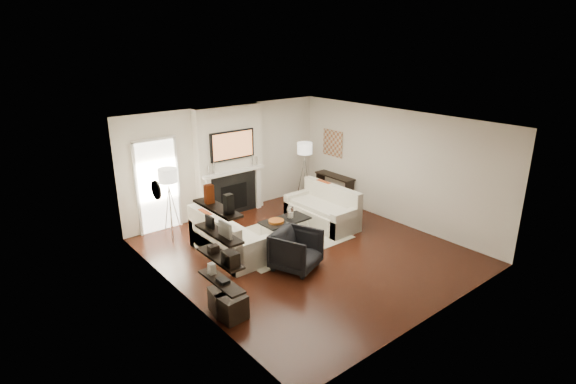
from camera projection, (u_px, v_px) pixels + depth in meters
room_envelope at (307, 190)px, 8.92m from camera, size 6.00×6.00×6.00m
chimney_breast at (230, 161)px, 11.03m from camera, size 1.80×0.25×2.70m
fireplace_surround at (234, 194)px, 11.20m from camera, size 1.30×0.02×1.04m
firebox at (234, 197)px, 11.22m from camera, size 0.75×0.02×0.65m
mantel_pilaster_l at (209, 200)px, 10.74m from camera, size 0.12×0.08×1.10m
mantel_pilaster_r at (258, 188)px, 11.60m from camera, size 0.12×0.08×1.10m
mantel_shelf at (234, 172)px, 10.97m from camera, size 1.70×0.18×0.07m
tv_body at (232, 145)px, 10.77m from camera, size 1.20×0.06×0.70m
tv_screen at (233, 145)px, 10.75m from camera, size 1.10×0.00×0.62m
candlestick_l_tall at (214, 168)px, 10.59m from camera, size 0.04×0.04×0.30m
candlestick_l_short at (209, 170)px, 10.52m from camera, size 0.04×0.04×0.24m
candlestick_r_tall at (252, 161)px, 11.24m from camera, size 0.04×0.04×0.30m
candlestick_r_short at (256, 161)px, 11.33m from camera, size 0.04×0.04×0.24m
hallway_panel at (158, 186)px, 10.10m from camera, size 0.90×0.02×2.10m
door_trim_l at (137, 191)px, 9.80m from camera, size 0.06×0.06×2.16m
door_trim_r at (178, 183)px, 10.37m from camera, size 0.06×0.06×2.16m
door_trim_top at (153, 139)px, 9.73m from camera, size 1.02×0.06×0.06m
rug at (282, 238)px, 9.97m from camera, size 2.60×2.00×0.01m
loveseat_left_base at (229, 245)px, 9.16m from camera, size 0.85×1.80×0.42m
loveseat_left_back at (214, 235)px, 8.85m from camera, size 0.18×1.80×0.80m
loveseat_left_arm_n at (252, 255)px, 8.53m from camera, size 0.85×0.18×0.60m
loveseat_left_arm_s at (209, 229)px, 9.72m from camera, size 0.85×0.18×0.60m
loveseat_left_cushion at (231, 233)px, 9.10m from camera, size 0.63×1.44×0.10m
pillow_left_orange at (206, 221)px, 9.01m from camera, size 0.10×0.42×0.42m
pillow_left_charcoal at (221, 231)px, 8.57m from camera, size 0.10×0.40×0.40m
loveseat_right_base at (321, 216)px, 10.65m from camera, size 0.85×1.80×0.42m
loveseat_right_back at (332, 201)px, 10.74m from camera, size 0.18×1.80×0.80m
loveseat_right_arm_n at (346, 223)px, 10.02m from camera, size 0.85×0.18×0.60m
loveseat_right_arm_s at (299, 203)px, 11.21m from camera, size 0.85×0.18×0.60m
loveseat_right_cushion at (320, 206)px, 10.53m from camera, size 0.63×1.44×0.10m
pillow_right_orange at (323, 189)px, 10.90m from camera, size 0.10×0.42×0.42m
pillow_right_charcoal at (341, 196)px, 10.46m from camera, size 0.10×0.40×0.40m
coffee_table at (285, 220)px, 9.91m from camera, size 1.10×0.55×0.04m
coffee_leg_nw at (273, 238)px, 9.51m from camera, size 0.02×0.02×0.38m
coffee_leg_ne at (309, 227)px, 10.11m from camera, size 0.02×0.02×0.38m
coffee_leg_sw at (261, 232)px, 9.84m from camera, size 0.02×0.02×0.38m
coffee_leg_se at (296, 221)px, 10.43m from camera, size 0.02×0.02×0.38m
hurricane_glass at (290, 212)px, 9.94m from camera, size 0.14×0.14×0.25m
hurricane_candle at (290, 215)px, 9.96m from camera, size 0.09×0.09×0.14m
copper_bowl at (276, 221)px, 9.74m from camera, size 0.34×0.34×0.06m
armchair at (296, 248)px, 8.55m from camera, size 1.03×1.01×0.83m
lamp_left_post at (171, 213)px, 9.81m from camera, size 0.02×0.02×1.20m
lamp_left_shade at (168, 175)px, 9.53m from camera, size 0.40×0.40×0.30m
lamp_left_leg_a at (176, 211)px, 9.87m from camera, size 0.25×0.02×1.23m
lamp_left_leg_b at (167, 212)px, 9.84m from camera, size 0.14×0.22×1.23m
lamp_left_leg_c at (171, 214)px, 9.70m from camera, size 0.14×0.22×1.23m
lamp_right_post at (304, 179)px, 12.16m from camera, size 0.02×0.02×1.20m
lamp_right_shade at (305, 148)px, 11.88m from camera, size 0.40×0.40×0.30m
lamp_right_leg_a at (307, 178)px, 12.22m from camera, size 0.25×0.02×1.23m
lamp_right_leg_b at (301, 178)px, 12.19m from camera, size 0.14×0.22×1.23m
lamp_right_leg_c at (305, 180)px, 12.05m from camera, size 0.14×0.22×1.23m
console_top at (335, 176)px, 11.96m from camera, size 0.35×1.20×0.04m
console_leg_n at (349, 195)px, 11.68m from camera, size 0.30×0.04×0.71m
console_leg_s at (320, 184)px, 12.49m from camera, size 0.30×0.04×0.71m
wall_art at (333, 143)px, 11.99m from camera, size 0.03×0.70×0.70m
shelf_bottom at (221, 282)px, 6.83m from camera, size 0.25×1.00×0.03m
shelf_lower at (220, 258)px, 6.70m from camera, size 0.25×1.00×0.04m
shelf_upper at (219, 234)px, 6.57m from camera, size 0.25×1.00×0.04m
shelf_top at (217, 208)px, 6.44m from camera, size 0.25×1.00×0.04m
decor_magfile_a at (229, 204)px, 6.16m from camera, size 0.12×0.10×0.28m
decor_magfile_b at (209, 194)px, 6.55m from camera, size 0.12×0.10×0.28m
decor_frame_a at (225, 230)px, 6.39m from camera, size 0.04×0.30×0.22m
decor_frame_b at (210, 222)px, 6.72m from camera, size 0.04×0.22×0.18m
decor_wine_rack at (230, 258)px, 6.44m from camera, size 0.18×0.25×0.20m
decor_box_small at (213, 249)px, 6.81m from camera, size 0.15×0.12×0.12m
decor_books at (223, 281)px, 6.78m from camera, size 0.14×0.20×0.05m
decor_box_tall at (212, 269)px, 7.00m from camera, size 0.10×0.10×0.18m
clock_rim at (156, 190)px, 7.84m from camera, size 0.04×0.34×0.34m
clock_face at (158, 190)px, 7.85m from camera, size 0.01×0.29×0.29m
ottoman_near at (223, 300)px, 7.25m from camera, size 0.46×0.46×0.40m
ottoman_far at (232, 307)px, 7.07m from camera, size 0.43×0.43×0.40m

